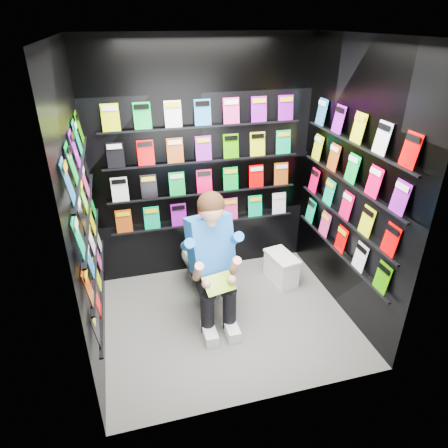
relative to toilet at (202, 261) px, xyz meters
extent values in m
plane|color=#61615F|center=(0.13, -0.56, -0.37)|extent=(2.40, 2.40, 0.00)
plane|color=white|center=(0.13, -0.56, 2.23)|extent=(2.40, 2.40, 0.00)
cube|color=black|center=(0.13, 0.44, 0.93)|extent=(2.40, 0.04, 2.60)
cube|color=black|center=(0.13, -1.56, 0.93)|extent=(2.40, 0.04, 2.60)
cube|color=black|center=(-1.07, -0.56, 0.93)|extent=(0.04, 2.00, 2.60)
cube|color=black|center=(1.33, -0.56, 0.93)|extent=(0.04, 2.00, 2.60)
imported|color=white|center=(0.00, 0.00, 0.00)|extent=(0.57, 0.82, 0.73)
cube|color=white|center=(0.90, -0.07, -0.21)|extent=(0.29, 0.44, 0.31)
cube|color=white|center=(0.90, -0.07, -0.05)|extent=(0.32, 0.47, 0.03)
cube|color=green|center=(0.00, -0.73, 0.21)|extent=(0.31, 0.22, 0.12)
camera|label=1|loc=(-0.72, -3.58, 2.34)|focal=32.00mm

